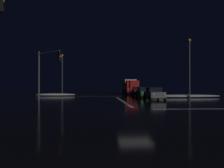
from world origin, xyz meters
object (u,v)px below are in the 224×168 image
Objects in this scene: sedan_gray at (154,93)px; streetlamp_left_far at (62,71)px; streetlamp_right_near at (189,64)px; box_truck at (130,86)px; sedan_green at (144,92)px; traffic_signal_nw at (48,66)px; sedan_red at (138,91)px.

streetlamp_left_far is at bearing 126.45° from sedan_gray.
streetlamp_left_far is (-20.73, 16.00, -0.09)m from streetlamp_right_near.
sedan_green is at bearing -88.86° from box_truck.
sedan_green is at bearing 35.61° from traffic_signal_nw.
streetlamp_left_far reaches higher than sedan_red.
sedan_red is 0.52× the size of streetlamp_left_far.
sedan_green is at bearing 90.28° from sedan_gray.
streetlamp_right_near is at bearing -37.66° from streetlamp_left_far.
box_truck reaches higher than sedan_gray.
sedan_gray is 0.50× the size of streetlamp_right_near.
sedan_red is 19.31m from traffic_signal_nw.
sedan_red is 0.52× the size of box_truck.
streetlamp_left_far reaches higher than box_truck.
sedan_red is (-0.06, 11.61, 0.00)m from sedan_gray.
streetlamp_left_far is at bearing 150.69° from sedan_red.
streetlamp_right_near is 1.02× the size of streetlamp_left_far.
sedan_red is at bearing -88.35° from box_truck.
sedan_green is 0.50× the size of streetlamp_right_near.
sedan_green is (-0.03, 6.32, 0.00)m from sedan_gray.
sedan_gray is at bearing -148.40° from streetlamp_right_near.
traffic_signal_nw is (-12.60, -9.02, 3.17)m from sedan_green.
box_truck is (-0.23, 8.00, 0.91)m from sedan_red.
sedan_gray is 1.00× the size of sedan_green.
streetlamp_right_near is (6.19, -7.84, 4.17)m from sedan_red.
box_truck is 0.97× the size of streetlamp_right_near.
box_truck is at bearing -0.64° from streetlamp_left_far.
box_truck is (-0.29, 19.61, 0.91)m from sedan_gray.
sedan_gray is 1.00× the size of sedan_red.
traffic_signal_nw is at bearing -131.28° from sedan_red.
streetlamp_right_near reaches higher than streetlamp_left_far.
sedan_gray is at bearing -89.14° from box_truck.
sedan_gray and sedan_green have the same top height.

